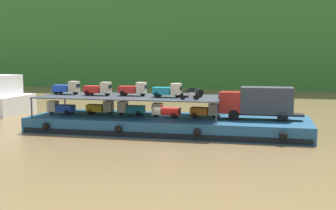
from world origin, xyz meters
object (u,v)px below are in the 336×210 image
object	(u,v)px
mini_truck_lower_mid	(131,108)
mini_truck_upper_mid	(98,89)
mini_truck_upper_fore	(133,89)
mini_truck_lower_bow	(205,111)
cargo_barge	(168,125)
mini_truck_upper_bow	(168,90)
mini_truck_lower_stern	(61,108)
mini_truck_lower_fore	(166,110)
motorcycle_upper_port	(189,95)
mini_truck_lower_aft	(101,107)
covered_lorry	(258,102)
motorcycle_upper_centre	(193,93)
mini_truck_upper_stern	(67,88)
motorcycle_upper_stbd	(194,91)

from	to	relation	value
mini_truck_lower_mid	mini_truck_upper_mid	bearing A→B (deg)	-169.04
mini_truck_upper_fore	mini_truck_lower_bow	bearing A→B (deg)	1.18
cargo_barge	mini_truck_upper_bow	xyz separation A→B (m)	(0.10, -0.41, 3.44)
mini_truck_lower_stern	mini_truck_lower_fore	xyz separation A→B (m)	(11.13, 0.32, 0.00)
mini_truck_lower_bow	motorcycle_upper_port	bearing A→B (deg)	-112.07
mini_truck_lower_aft	mini_truck_upper_bow	bearing A→B (deg)	-8.00
cargo_barge	mini_truck_lower_mid	world-z (taller)	mini_truck_lower_mid
mini_truck_lower_aft	covered_lorry	bearing A→B (deg)	-1.03
mini_truck_lower_aft	mini_truck_upper_mid	world-z (taller)	mini_truck_upper_mid
covered_lorry	motorcycle_upper_port	distance (m)	6.70
mini_truck_upper_fore	motorcycle_upper_centre	xyz separation A→B (m)	(6.18, -0.37, -0.26)
covered_lorry	mini_truck_lower_mid	bearing A→B (deg)	178.95
mini_truck_upper_mid	motorcycle_upper_port	world-z (taller)	mini_truck_upper_mid
mini_truck_upper_stern	motorcycle_upper_centre	distance (m)	13.57
mini_truck_lower_bow	motorcycle_upper_centre	size ratio (longest dim) A/B	1.45
mini_truck_lower_mid	mini_truck_upper_mid	world-z (taller)	mini_truck_upper_mid
mini_truck_lower_stern	motorcycle_upper_centre	distance (m)	13.91
cargo_barge	mini_truck_lower_bow	size ratio (longest dim) A/B	9.97
mini_truck_upper_fore	motorcycle_upper_centre	bearing A→B (deg)	-3.45
mini_truck_lower_bow	mini_truck_upper_fore	distance (m)	7.59
mini_truck_lower_aft	mini_truck_lower_fore	world-z (taller)	same
covered_lorry	mini_truck_lower_bow	bearing A→B (deg)	177.66
mini_truck_upper_stern	mini_truck_upper_fore	bearing A→B (deg)	-0.71
mini_truck_lower_stern	motorcycle_upper_centre	size ratio (longest dim) A/B	1.46
mini_truck_upper_mid	motorcycle_upper_stbd	size ratio (longest dim) A/B	1.45
mini_truck_lower_aft	mini_truck_upper_bow	distance (m)	7.75
mini_truck_lower_mid	mini_truck_upper_stern	bearing A→B (deg)	-179.29
mini_truck_upper_mid	mini_truck_upper_fore	xyz separation A→B (m)	(3.60, 0.45, 0.00)
mini_truck_upper_mid	motorcycle_upper_centre	xyz separation A→B (m)	(9.78, 0.08, -0.26)
mini_truck_lower_aft	cargo_barge	bearing A→B (deg)	-4.92
mini_truck_lower_bow	motorcycle_upper_stbd	bearing A→B (deg)	129.83
cargo_barge	covered_lorry	distance (m)	9.08
motorcycle_upper_port	motorcycle_upper_stbd	size ratio (longest dim) A/B	1.00
covered_lorry	motorcycle_upper_port	world-z (taller)	covered_lorry
cargo_barge	mini_truck_lower_mid	bearing A→B (deg)	171.86
mini_truck_lower_bow	mini_truck_upper_bow	distance (m)	4.19
mini_truck_lower_fore	cargo_barge	bearing A→B (deg)	55.15
mini_truck_upper_fore	motorcycle_upper_port	size ratio (longest dim) A/B	1.46
mini_truck_lower_bow	cargo_barge	bearing A→B (deg)	-171.42
mini_truck_lower_stern	mini_truck_lower_fore	size ratio (longest dim) A/B	1.00
motorcycle_upper_port	mini_truck_upper_stern	bearing A→B (deg)	169.05
mini_truck_upper_fore	cargo_barge	bearing A→B (deg)	-6.20
mini_truck_lower_stern	mini_truck_upper_fore	xyz separation A→B (m)	(7.61, 0.94, 2.00)
mini_truck_upper_stern	cargo_barge	bearing A→B (deg)	-2.54
mini_truck_lower_mid	mini_truck_lower_bow	xyz separation A→B (m)	(7.68, -0.03, 0.00)
mini_truck_upper_stern	motorcycle_upper_port	world-z (taller)	mini_truck_upper_stern
mini_truck_lower_fore	mini_truck_upper_fore	xyz separation A→B (m)	(-3.52, 0.62, 2.00)
cargo_barge	mini_truck_upper_mid	world-z (taller)	mini_truck_upper_mid
mini_truck_upper_mid	mini_truck_lower_bow	bearing A→B (deg)	3.15
motorcycle_upper_stbd	cargo_barge	bearing A→B (deg)	-136.08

